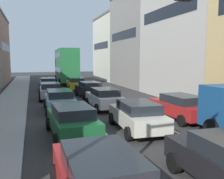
% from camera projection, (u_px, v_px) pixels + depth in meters
% --- Properties ---
extents(sidewalk_left, '(2.60, 64.00, 0.14)m').
position_uv_depth(sidewalk_left, '(13.00, 99.00, 22.14)').
color(sidewalk_left, '#989898').
rests_on(sidewalk_left, ground).
extents(lane_stripe_left, '(0.16, 60.00, 0.01)m').
position_uv_depth(lane_stripe_left, '(69.00, 97.00, 23.66)').
color(lane_stripe_left, silver).
rests_on(lane_stripe_left, ground).
extents(lane_stripe_right, '(0.16, 60.00, 0.01)m').
position_uv_depth(lane_stripe_right, '(104.00, 96.00, 24.69)').
color(lane_stripe_right, silver).
rests_on(lane_stripe_right, ground).
extents(building_row_right, '(7.20, 43.90, 14.21)m').
position_uv_depth(building_row_right, '(172.00, 34.00, 27.57)').
color(building_row_right, beige).
rests_on(building_row_right, ground).
extents(traffic_light_pole, '(3.58, 0.38, 5.50)m').
position_uv_depth(traffic_light_pole, '(69.00, 42.00, 3.57)').
color(traffic_light_pole, '#2D2D33').
rests_on(traffic_light_pole, ground).
extents(sedan_left_lane_front, '(2.09, 4.32, 1.49)m').
position_uv_depth(sedan_left_lane_front, '(101.00, 179.00, 5.82)').
color(sedan_left_lane_front, '#A51E1E').
rests_on(sedan_left_lane_front, ground).
extents(sedan_centre_lane_second, '(2.25, 4.39, 1.49)m').
position_uv_depth(sedan_centre_lane_second, '(137.00, 115.00, 12.49)').
color(sedan_centre_lane_second, beige).
rests_on(sedan_centre_lane_second, ground).
extents(wagon_left_lane_second, '(2.22, 4.38, 1.49)m').
position_uv_depth(wagon_left_lane_second, '(72.00, 120.00, 11.50)').
color(wagon_left_lane_second, '#19592D').
rests_on(wagon_left_lane_second, ground).
extents(hatchback_centre_lane_third, '(2.10, 4.32, 1.49)m').
position_uv_depth(hatchback_centre_lane_third, '(104.00, 98.00, 18.16)').
color(hatchback_centre_lane_third, silver).
rests_on(hatchback_centre_lane_third, ground).
extents(sedan_left_lane_third, '(2.10, 4.32, 1.49)m').
position_uv_depth(sedan_left_lane_third, '(60.00, 100.00, 17.25)').
color(sedan_left_lane_third, '#759EB7').
rests_on(sedan_left_lane_third, ground).
extents(coupe_centre_lane_fourth, '(2.29, 4.41, 1.49)m').
position_uv_depth(coupe_centre_lane_fourth, '(90.00, 89.00, 23.50)').
color(coupe_centre_lane_fourth, black).
rests_on(coupe_centre_lane_fourth, ground).
extents(sedan_left_lane_fourth, '(2.12, 4.33, 1.49)m').
position_uv_depth(sedan_left_lane_fourth, '(50.00, 90.00, 22.51)').
color(sedan_left_lane_fourth, gray).
rests_on(sedan_left_lane_fourth, ground).
extents(sedan_centre_lane_fifth, '(2.20, 4.37, 1.49)m').
position_uv_depth(sedan_centre_lane_fifth, '(76.00, 84.00, 28.90)').
color(sedan_centre_lane_fifth, '#B29319').
rests_on(sedan_centre_lane_fifth, ground).
extents(sedan_left_lane_fifth, '(2.16, 4.35, 1.49)m').
position_uv_depth(sedan_left_lane_fifth, '(48.00, 84.00, 28.53)').
color(sedan_left_lane_fifth, '#194C8C').
rests_on(sedan_left_lane_fifth, ground).
extents(sedan_right_lane_behind_truck, '(2.27, 4.40, 1.49)m').
position_uv_depth(sedan_right_lane_behind_truck, '(180.00, 106.00, 14.87)').
color(sedan_right_lane_behind_truck, '#A51E1E').
rests_on(sedan_right_lane_behind_truck, ground).
extents(bus_mid_queue_primary, '(2.95, 10.55, 5.06)m').
position_uv_depth(bus_mid_queue_primary, '(66.00, 64.00, 37.31)').
color(bus_mid_queue_primary, '#1E6033').
rests_on(bus_mid_queue_primary, ground).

